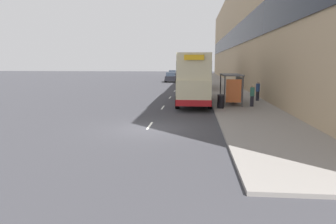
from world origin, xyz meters
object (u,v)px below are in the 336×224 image
Objects in this scene: bus_shelter at (233,83)px; pedestrian_at_shelter at (252,95)px; car_0 at (197,73)px; pedestrian_2 at (258,91)px; car_3 at (172,74)px; car_2 at (171,77)px; pedestrian_1 at (235,88)px; litter_bin at (221,101)px; car_1 at (195,75)px; double_decker_bus_ahead at (195,72)px; double_decker_bus_near at (194,77)px.

bus_shelter is 2.42× the size of pedestrian_at_shelter.
pedestrian_2 is (5.18, -52.06, 0.16)m from car_0.
bus_shelter is 48.25m from car_3.
car_0 is 1.16× the size of car_2.
pedestrian_at_shelter is 0.97× the size of pedestrian_2.
litter_bin is at bearing -105.17° from pedestrian_1.
pedestrian_1 is 1.67× the size of litter_bin.
car_2 is at bearing 93.22° from car_3.
car_1 is 7.51m from car_3.
double_decker_bus_ahead is at bearing 100.07° from car_3.
pedestrian_1 is (0.82, 5.04, -0.84)m from bus_shelter.
double_decker_bus_ahead is 37.84m from car_0.
car_2 is at bearing -110.74° from car_1.
car_2 is (-4.42, 29.15, -1.38)m from double_decker_bus_near.
pedestrian_2 is (11.19, -45.00, 0.17)m from car_3.
car_3 is (-5.37, 46.12, -1.41)m from double_decker_bus_near.
pedestrian_2 reaches higher than pedestrian_1.
car_2 is (-5.06, -24.03, 0.01)m from car_0.
pedestrian_at_shelter is at bearing -85.37° from pedestrian_1.
bus_shelter reaches higher than pedestrian_2.
litter_bin is (1.99, -19.20, -1.62)m from double_decker_bus_ahead.
car_1 is 1.09× the size of car_2.
car_0 is at bearing 94.09° from pedestrian_at_shelter.
car_3 is 43.47m from pedestrian_1.
pedestrian_at_shelter is at bearing 24.91° from litter_bin.
double_decker_bus_ahead is (-3.21, 16.71, 0.41)m from bus_shelter.
pedestrian_2 reaches higher than car_0.
double_decker_bus_ahead is at bearing 104.15° from pedestrian_at_shelter.
double_decker_bus_ahead is 19.37m from litter_bin.
double_decker_bus_ahead is at bearing 89.67° from double_decker_bus_near.
pedestrian_1 reaches higher than car_3.
car_3 is at bearing 102.61° from pedestrian_1.
pedestrian_2 is at bearing -68.09° from double_decker_bus_ahead.
pedestrian_at_shelter is (4.59, -43.56, 0.17)m from car_1.
car_0 is 57.02m from litter_bin.
pedestrian_1 is at bearing 41.96° from double_decker_bus_near.
car_2 is at bearing 101.13° from litter_bin.
litter_bin is (-2.04, -7.53, -0.37)m from pedestrian_1.
double_decker_bus_ahead is 2.68× the size of car_1.
pedestrian_1 is at bearing 94.63° from pedestrian_at_shelter.
pedestrian_2 is 6.22m from litter_bin.
pedestrian_at_shelter reaches higher than car_2.
double_decker_bus_ahead reaches higher than car_2.
bus_shelter is 2.35× the size of pedestrian_2.
double_decker_bus_near reaches higher than pedestrian_at_shelter.
double_decker_bus_ahead is 6.60× the size of pedestrian_at_shelter.
double_decker_bus_near is at bearing -90.06° from car_1.
pedestrian_at_shelter is (1.33, -1.30, -0.85)m from bus_shelter.
car_2 is 17.00m from car_3.
double_decker_bus_near and double_decker_bus_ahead have the same top height.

